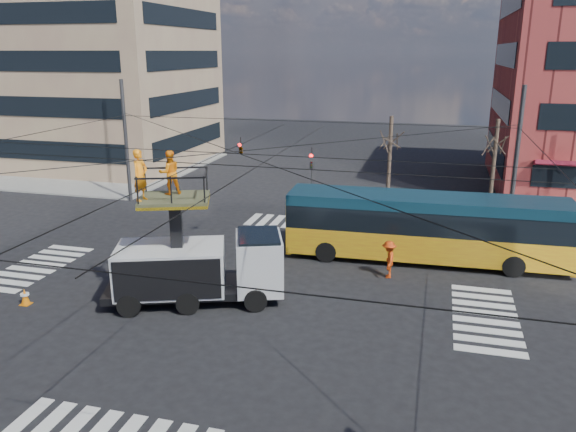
% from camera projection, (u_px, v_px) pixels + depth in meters
% --- Properties ---
extents(ground, '(120.00, 120.00, 0.00)m').
position_uv_depth(ground, '(237.00, 289.00, 23.79)').
color(ground, black).
rests_on(ground, ground).
extents(sidewalk_nw, '(18.00, 18.00, 0.12)m').
position_uv_depth(sidewalk_nw, '(92.00, 167.00, 48.45)').
color(sidewalk_nw, slate).
rests_on(sidewalk_nw, ground).
extents(crosswalks, '(22.40, 22.40, 0.02)m').
position_uv_depth(crosswalks, '(237.00, 289.00, 23.79)').
color(crosswalks, silver).
rests_on(crosswalks, ground).
extents(overhead_network, '(24.24, 24.24, 8.00)m').
position_uv_depth(overhead_network, '(236.00, 189.00, 22.97)').
color(overhead_network, '#2D2D30').
rests_on(overhead_network, ground).
extents(tree_a, '(2.00, 2.00, 6.00)m').
position_uv_depth(tree_a, '(391.00, 139.00, 33.75)').
color(tree_a, '#382B21').
rests_on(tree_a, ground).
extents(tree_b, '(2.00, 2.00, 6.00)m').
position_uv_depth(tree_b, '(496.00, 143.00, 32.25)').
color(tree_b, '#382B21').
rests_on(tree_b, ground).
extents(utility_truck, '(7.36, 4.59, 6.27)m').
position_uv_depth(utility_truck, '(198.00, 253.00, 22.17)').
color(utility_truck, black).
rests_on(utility_truck, ground).
extents(city_bus, '(13.16, 3.09, 3.20)m').
position_uv_depth(city_bus, '(425.00, 226.00, 26.61)').
color(city_bus, yellow).
rests_on(city_bus, ground).
extents(traffic_cone, '(0.36, 0.36, 0.67)m').
position_uv_depth(traffic_cone, '(25.00, 297.00, 22.29)').
color(traffic_cone, orange).
rests_on(traffic_cone, ground).
extents(worker_ground, '(0.49, 1.07, 1.79)m').
position_uv_depth(worker_ground, '(136.00, 282.00, 22.30)').
color(worker_ground, '#D6660D').
rests_on(worker_ground, ground).
extents(flagger, '(0.75, 1.16, 1.70)m').
position_uv_depth(flagger, '(389.00, 259.00, 24.85)').
color(flagger, red).
rests_on(flagger, ground).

